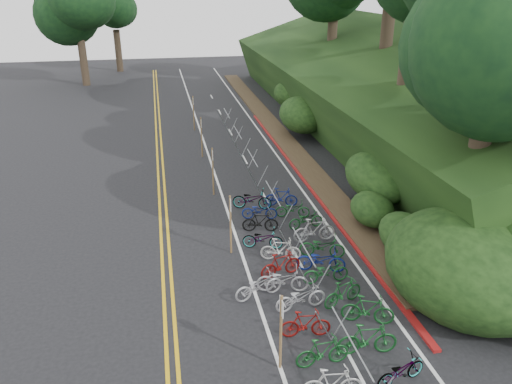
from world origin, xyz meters
The scene contains 10 objects.
ground centered at (0.00, 0.00, 0.00)m, with size 120.00×120.00×0.00m, color black.
road_markings centered at (0.63, 10.10, 0.00)m, with size 7.47×80.00×0.01m.
red_curb centered at (5.70, 12.00, 0.05)m, with size 0.25×28.00×0.10m, color maroon.
embankment centered at (12.96, 19.04, 2.57)m, with size 14.30×48.14×9.11m.
bike_rack_front centered at (2.81, -2.29, 0.86)m, with size 1.14×3.08×1.17m.
bike_racks_rest centered at (3.00, 13.00, 0.85)m, with size 1.14×23.00×1.17m.
signpost_near centered at (1.00, -1.66, 1.39)m, with size 0.08×0.40×2.43m.
signposts_rest centered at (0.60, 14.00, 1.43)m, with size 0.08×18.40×2.50m.
bike_front centered at (1.07, 1.79, 0.47)m, with size 1.78×0.62×0.93m, color #9E9EA3.
bike_valet centered at (3.04, 3.10, 0.47)m, with size 3.33×13.79×1.09m.
Camera 1 is at (-1.81, -12.38, 10.16)m, focal length 35.00 mm.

